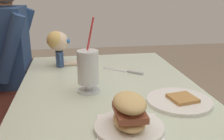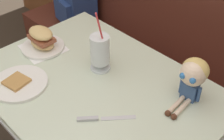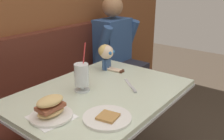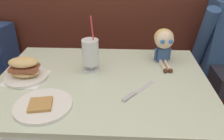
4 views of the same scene
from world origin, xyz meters
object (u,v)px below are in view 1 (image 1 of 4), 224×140
object	(u,v)px
milkshake_glass	(88,69)
seated_doll	(59,43)
sandwich_plate	(129,116)
diner_patron	(16,46)
butter_knife	(129,72)
toast_plate	(179,101)

from	to	relation	value
milkshake_glass	seated_doll	distance (m)	0.43
sandwich_plate	diner_patron	xyz separation A→B (m)	(1.31, 0.59, -0.04)
sandwich_plate	butter_knife	bearing A→B (deg)	-12.76
milkshake_glass	sandwich_plate	xyz separation A→B (m)	(-0.33, -0.10, -0.05)
toast_plate	butter_knife	distance (m)	0.41
butter_knife	diner_patron	size ratio (longest dim) A/B	0.24
toast_plate	sandwich_plate	size ratio (longest dim) A/B	1.13
diner_patron	butter_knife	bearing A→B (deg)	-136.75
milkshake_glass	diner_patron	xyz separation A→B (m)	(0.98, 0.48, -0.10)
diner_patron	sandwich_plate	bearing A→B (deg)	-155.95
sandwich_plate	seated_doll	distance (m)	0.78
toast_plate	seated_doll	size ratio (longest dim) A/B	1.12
toast_plate	diner_patron	size ratio (longest dim) A/B	0.31
butter_knife	diner_patron	xyz separation A→B (m)	(0.76, 0.71, -0.00)
toast_plate	sandwich_plate	xyz separation A→B (m)	(-0.16, 0.24, 0.04)
milkshake_glass	butter_knife	bearing A→B (deg)	-45.28
butter_knife	diner_patron	bearing A→B (deg)	43.25
milkshake_glass	butter_knife	xyz separation A→B (m)	(0.23, -0.23, -0.10)
butter_knife	seated_doll	distance (m)	0.43
sandwich_plate	diner_patron	world-z (taller)	diner_patron
milkshake_glass	seated_doll	size ratio (longest dim) A/B	1.41
milkshake_glass	butter_knife	distance (m)	0.34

